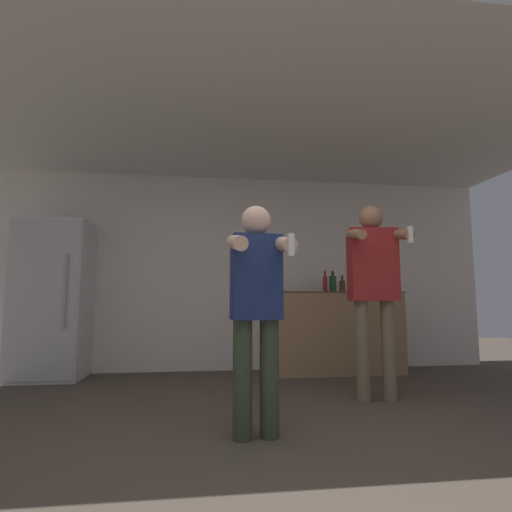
% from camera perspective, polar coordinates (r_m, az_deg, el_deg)
% --- Properties ---
extents(ground_plane, '(14.00, 14.00, 0.00)m').
position_cam_1_polar(ground_plane, '(2.34, 2.48, -28.70)').
color(ground_plane, '#4C4238').
extents(wall_back, '(7.00, 0.06, 2.55)m').
position_cam_1_polar(wall_back, '(5.32, -3.52, -2.28)').
color(wall_back, silver).
rests_on(wall_back, ground_plane).
extents(ceiling_slab, '(7.00, 3.65, 0.05)m').
position_cam_1_polar(ceiling_slab, '(4.09, -1.72, 17.95)').
color(ceiling_slab, silver).
rests_on(ceiling_slab, wall_back).
extents(refrigerator, '(0.77, 0.68, 1.82)m').
position_cam_1_polar(refrigerator, '(5.24, -27.03, -5.49)').
color(refrigerator, silver).
rests_on(refrigerator, ground_plane).
extents(counter, '(1.62, 0.65, 1.00)m').
position_cam_1_polar(counter, '(5.24, 11.27, -10.56)').
color(counter, '#997551').
rests_on(counter, ground_plane).
extents(bottle_tall_gin, '(0.08, 0.08, 0.24)m').
position_cam_1_polar(bottle_tall_gin, '(5.25, 12.23, -4.09)').
color(bottle_tall_gin, '#563314').
rests_on(bottle_tall_gin, counter).
extents(bottle_clear_vodka, '(0.07, 0.07, 0.23)m').
position_cam_1_polar(bottle_clear_vodka, '(5.49, 18.28, -4.02)').
color(bottle_clear_vodka, black).
rests_on(bottle_clear_vodka, counter).
extents(bottle_red_label, '(0.09, 0.09, 0.28)m').
position_cam_1_polar(bottle_red_label, '(5.21, 10.91, -3.83)').
color(bottle_red_label, '#194723').
rests_on(bottle_red_label, counter).
extents(bottle_dark_rum, '(0.06, 0.06, 0.29)m').
position_cam_1_polar(bottle_dark_rum, '(5.18, 9.85, -3.84)').
color(bottle_dark_rum, maroon).
rests_on(bottle_dark_rum, counter).
extents(person_woman_foreground, '(0.43, 0.44, 1.54)m').
position_cam_1_polar(person_woman_foreground, '(2.69, 0.06, -6.40)').
color(person_woman_foreground, '#38422D').
rests_on(person_woman_foreground, ground_plane).
extents(person_man_side, '(0.53, 0.51, 1.78)m').
position_cam_1_polar(person_man_side, '(3.83, 16.44, -3.24)').
color(person_man_side, '#75664C').
rests_on(person_man_side, ground_plane).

